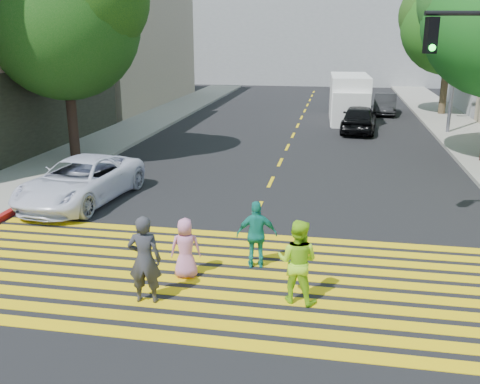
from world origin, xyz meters
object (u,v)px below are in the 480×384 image
(pedestrian_woman, at_px, (297,261))
(pedestrian_child, at_px, (186,248))
(dark_car_near, at_px, (359,118))
(pedestrian_man, at_px, (145,260))
(dark_car_parked, at_px, (385,104))
(white_sedan, at_px, (81,181))
(pedestrian_extra, at_px, (257,235))
(white_van, at_px, (349,100))
(silver_car, at_px, (356,100))
(tree_left, at_px, (65,14))
(tree_right_far, at_px, (453,20))

(pedestrian_woman, distance_m, pedestrian_child, 2.50)
(pedestrian_woman, relative_size, dark_car_near, 0.39)
(pedestrian_man, xyz_separation_m, dark_car_parked, (6.42, 26.47, -0.24))
(pedestrian_woman, bearing_deg, white_sedan, -24.45)
(pedestrian_man, relative_size, dark_car_parked, 0.45)
(pedestrian_child, distance_m, pedestrian_extra, 1.61)
(dark_car_near, distance_m, white_van, 3.67)
(pedestrian_extra, height_order, dark_car_parked, pedestrian_extra)
(white_sedan, relative_size, silver_car, 1.15)
(tree_left, distance_m, pedestrian_extra, 13.45)
(white_sedan, relative_size, white_van, 0.85)
(white_van, bearing_deg, dark_car_near, -84.38)
(silver_car, bearing_deg, pedestrian_child, 91.22)
(pedestrian_woman, xyz_separation_m, dark_car_parked, (3.56, 25.92, -0.20))
(tree_left, height_order, tree_right_far, tree_right_far)
(pedestrian_child, height_order, pedestrian_extra, pedestrian_extra)
(pedestrian_woman, height_order, silver_car, pedestrian_woman)
(tree_right_far, height_order, dark_car_parked, tree_right_far)
(tree_right_far, distance_m, white_van, 8.04)
(white_van, bearing_deg, pedestrian_woman, -95.25)
(pedestrian_man, bearing_deg, silver_car, -105.28)
(white_sedan, bearing_deg, pedestrian_man, -47.94)
(dark_car_near, xyz_separation_m, white_van, (-0.49, 3.59, 0.53))
(pedestrian_man, xyz_separation_m, silver_car, (4.66, 28.74, -0.27))
(pedestrian_child, bearing_deg, dark_car_parked, -116.71)
(tree_left, height_order, dark_car_near, tree_left)
(tree_right_far, xyz_separation_m, dark_car_parked, (-3.53, 0.16, -5.12))
(tree_right_far, relative_size, white_sedan, 1.76)
(tree_left, height_order, white_van, tree_left)
(white_sedan, bearing_deg, tree_right_far, 61.60)
(white_sedan, distance_m, silver_car, 24.65)
(pedestrian_woman, bearing_deg, silver_car, -81.71)
(pedestrian_woman, height_order, dark_car_parked, pedestrian_woman)
(white_sedan, distance_m, white_van, 19.27)
(tree_right_far, distance_m, pedestrian_child, 27.32)
(silver_car, xyz_separation_m, white_van, (-0.58, -5.61, 0.64))
(silver_car, distance_m, white_van, 5.67)
(tree_left, bearing_deg, dark_car_parked, 49.39)
(pedestrian_child, height_order, dark_car_parked, pedestrian_child)
(white_sedan, bearing_deg, dark_car_near, 63.73)
(pedestrian_man, height_order, dark_car_near, pedestrian_man)
(pedestrian_child, xyz_separation_m, white_van, (3.62, 21.93, 0.60))
(pedestrian_man, xyz_separation_m, pedestrian_extra, (1.86, 1.99, -0.12))
(pedestrian_woman, xyz_separation_m, white_van, (1.22, 22.59, 0.42))
(tree_left, height_order, pedestrian_man, tree_left)
(dark_car_near, bearing_deg, pedestrian_man, 81.69)
(pedestrian_woman, xyz_separation_m, pedestrian_child, (-2.41, 0.66, -0.18))
(pedestrian_man, relative_size, pedestrian_extra, 1.15)
(pedestrian_extra, bearing_deg, tree_right_far, -119.72)
(tree_right_far, height_order, pedestrian_extra, tree_right_far)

